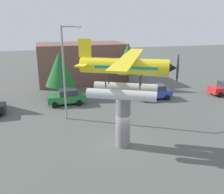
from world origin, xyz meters
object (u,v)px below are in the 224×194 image
(floatplane_monument, at_px, (125,73))
(car_far_blue, at_px, (155,92))
(car_mid_green, at_px, (67,97))
(tree_center_back, at_px, (128,58))
(streetlight_primary, at_px, (66,68))
(display_pedestal, at_px, (123,121))
(storefront_building, at_px, (81,63))
(tree_east, at_px, (60,68))

(floatplane_monument, distance_m, car_far_blue, 13.43)
(car_mid_green, bearing_deg, tree_center_back, -152.48)
(streetlight_primary, bearing_deg, car_far_blue, 17.66)
(display_pedestal, bearing_deg, tree_center_back, 69.30)
(car_mid_green, height_order, storefront_building, storefront_building)
(car_mid_green, relative_size, tree_east, 0.72)
(car_mid_green, distance_m, storefront_building, 11.68)
(display_pedestal, relative_size, streetlight_primary, 0.45)
(car_mid_green, relative_size, tree_center_back, 0.66)
(display_pedestal, relative_size, car_far_blue, 0.96)
(floatplane_monument, bearing_deg, storefront_building, 116.60)
(car_far_blue, xyz_separation_m, tree_east, (-10.92, 3.75, 2.83))
(car_mid_green, distance_m, tree_center_back, 10.78)
(tree_east, height_order, tree_center_back, tree_center_back)
(floatplane_monument, height_order, tree_east, floatplane_monument)
(floatplane_monument, relative_size, streetlight_primary, 1.10)
(display_pedestal, bearing_deg, streetlight_primary, 117.36)
(display_pedestal, bearing_deg, car_far_blue, 53.63)
(streetlight_primary, bearing_deg, storefront_building, 75.92)
(car_mid_green, xyz_separation_m, streetlight_primary, (-0.33, -4.42, 4.18))
(display_pedestal, xyz_separation_m, floatplane_monument, (0.12, -0.06, 3.68))
(floatplane_monument, xyz_separation_m, storefront_building, (0.29, 22.06, -2.70))
(tree_east, bearing_deg, car_far_blue, -18.94)
(floatplane_monument, xyz_separation_m, tree_center_back, (5.85, 15.85, -1.39))
(floatplane_monument, xyz_separation_m, car_mid_green, (-3.22, 11.12, -4.80))
(floatplane_monument, distance_m, tree_center_back, 16.95)
(car_mid_green, height_order, tree_center_back, tree_center_back)
(display_pedestal, bearing_deg, car_mid_green, 105.68)
(display_pedestal, distance_m, streetlight_primary, 8.08)
(storefront_building, relative_size, tree_center_back, 2.07)
(streetlight_primary, bearing_deg, tree_center_back, 44.19)
(car_far_blue, bearing_deg, floatplane_monument, 54.22)
(display_pedestal, xyz_separation_m, car_mid_green, (-3.11, 11.06, -1.13))
(car_mid_green, bearing_deg, display_pedestal, 105.68)
(tree_east, bearing_deg, streetlight_primary, -89.75)
(car_mid_green, xyz_separation_m, tree_center_back, (9.07, 4.73, 3.41))
(tree_east, bearing_deg, tree_center_back, 11.53)
(storefront_building, xyz_separation_m, tree_center_back, (5.55, -6.21, 1.31))
(car_mid_green, xyz_separation_m, car_far_blue, (10.56, -0.95, 0.00))
(tree_center_back, bearing_deg, car_mid_green, -152.48)
(car_far_blue, bearing_deg, car_mid_green, -5.13)
(car_far_blue, bearing_deg, streetlight_primary, 17.66)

